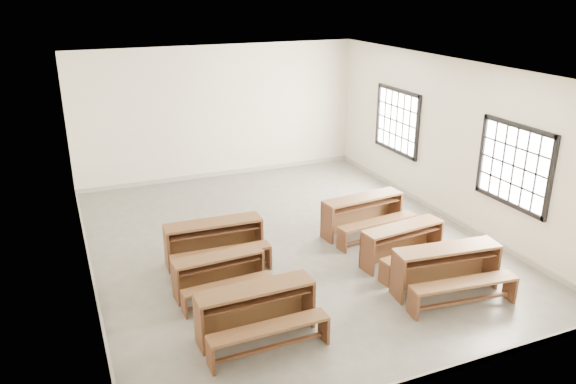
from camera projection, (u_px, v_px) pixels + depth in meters
name	position (u px, v px, depth m)	size (l,w,h in m)	color
room	(293.00, 130.00, 9.75)	(8.50, 8.50, 3.20)	slate
desk_set_0	(257.00, 309.00, 7.54)	(1.63, 0.86, 0.73)	brown
desk_set_1	(220.00, 272.00, 8.63)	(1.43, 0.79, 0.63)	brown
desk_set_2	(215.00, 240.00, 9.56)	(1.69, 0.92, 0.74)	brown
desk_set_3	(448.00, 267.00, 8.62)	(1.77, 1.05, 0.76)	brown
desk_set_4	(404.00, 242.00, 9.55)	(1.60, 0.96, 0.68)	brown
desk_set_5	(364.00, 212.00, 10.71)	(1.71, 1.01, 0.73)	brown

